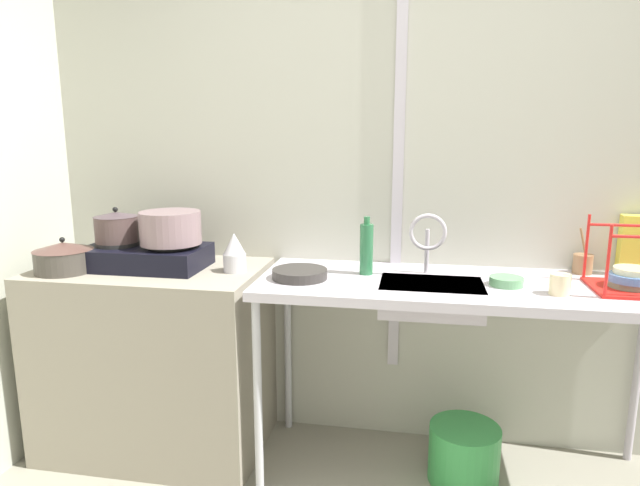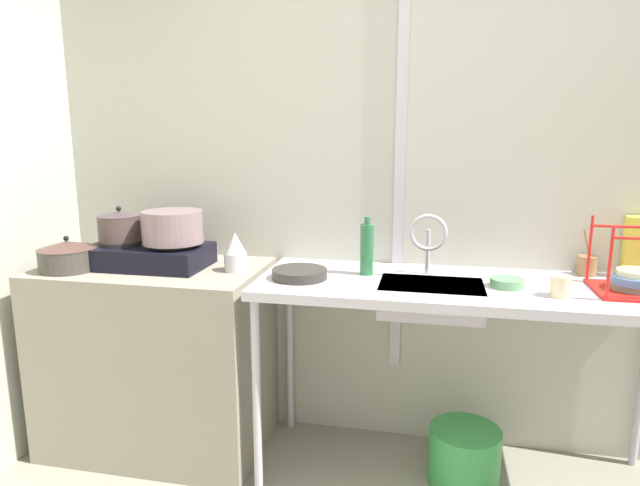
% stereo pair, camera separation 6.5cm
% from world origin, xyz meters
% --- Properties ---
extents(wall_back, '(4.53, 0.10, 2.52)m').
position_xyz_m(wall_back, '(0.00, 1.59, 1.26)').
color(wall_back, '#B5B5A5').
rests_on(wall_back, ground).
extents(wall_metal_strip, '(0.05, 0.01, 2.01)m').
position_xyz_m(wall_metal_strip, '(-0.15, 1.53, 1.38)').
color(wall_metal_strip, '#BFB7C2').
extents(counter_concrete, '(1.03, 0.61, 0.90)m').
position_xyz_m(counter_concrete, '(-1.27, 1.23, 0.45)').
color(counter_concrete, gray).
rests_on(counter_concrete, ground).
extents(counter_sink, '(1.73, 0.61, 0.90)m').
position_xyz_m(counter_sink, '(0.14, 1.23, 0.84)').
color(counter_sink, '#BFB7C2').
rests_on(counter_sink, ground).
extents(stove, '(0.56, 0.32, 0.12)m').
position_xyz_m(stove, '(-1.29, 1.23, 0.95)').
color(stove, black).
rests_on(stove, counter_concrete).
extents(pot_on_left_burner, '(0.20, 0.20, 0.16)m').
position_xyz_m(pot_on_left_burner, '(-1.43, 1.23, 1.09)').
color(pot_on_left_burner, '#4D3A38').
rests_on(pot_on_left_burner, stove).
extents(pot_on_right_burner, '(0.27, 0.27, 0.15)m').
position_xyz_m(pot_on_right_burner, '(-1.16, 1.23, 1.09)').
color(pot_on_right_burner, gray).
rests_on(pot_on_right_burner, stove).
extents(pot_beside_stove, '(0.26, 0.26, 0.16)m').
position_xyz_m(pot_beside_stove, '(-1.61, 1.10, 0.97)').
color(pot_beside_stove, '#423D36').
rests_on(pot_beside_stove, counter_concrete).
extents(percolator, '(0.10, 0.10, 0.18)m').
position_xyz_m(percolator, '(-0.86, 1.24, 0.99)').
color(percolator, '#BDBAC1').
rests_on(percolator, counter_concrete).
extents(sink_basin, '(0.43, 0.28, 0.13)m').
position_xyz_m(sink_basin, '(0.01, 1.20, 0.84)').
color(sink_basin, '#BFB7C2').
rests_on(sink_basin, counter_sink).
extents(faucet, '(0.16, 0.09, 0.28)m').
position_xyz_m(faucet, '(-0.01, 1.31, 1.08)').
color(faucet, '#BFB7C2').
rests_on(faucet, counter_sink).
extents(frying_pan, '(0.24, 0.24, 0.04)m').
position_xyz_m(frying_pan, '(-0.55, 1.17, 0.92)').
color(frying_pan, '#312E2B').
rests_on(frying_pan, counter_sink).
extents(dish_rack, '(0.30, 0.29, 0.28)m').
position_xyz_m(dish_rack, '(0.79, 1.23, 0.94)').
color(dish_rack, red).
rests_on(dish_rack, counter_sink).
extents(cup_by_rack, '(0.08, 0.08, 0.08)m').
position_xyz_m(cup_by_rack, '(0.49, 1.12, 0.94)').
color(cup_by_rack, beige).
rests_on(cup_by_rack, counter_sink).
extents(small_bowl_on_drainboard, '(0.14, 0.14, 0.04)m').
position_xyz_m(small_bowl_on_drainboard, '(0.31, 1.21, 0.92)').
color(small_bowl_on_drainboard, '#619B69').
rests_on(small_bowl_on_drainboard, counter_sink).
extents(bottle_by_sink, '(0.06, 0.06, 0.26)m').
position_xyz_m(bottle_by_sink, '(-0.27, 1.30, 1.01)').
color(bottle_by_sink, '#2B6A40').
rests_on(bottle_by_sink, counter_sink).
extents(utensil_jar, '(0.08, 0.08, 0.21)m').
position_xyz_m(utensil_jar, '(0.68, 1.48, 0.94)').
color(utensil_jar, '#956D49').
rests_on(utensil_jar, counter_sink).
extents(bucket_on_floor, '(0.31, 0.31, 0.25)m').
position_xyz_m(bucket_on_floor, '(0.18, 1.20, 0.13)').
color(bucket_on_floor, '#318C41').
rests_on(bucket_on_floor, ground).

